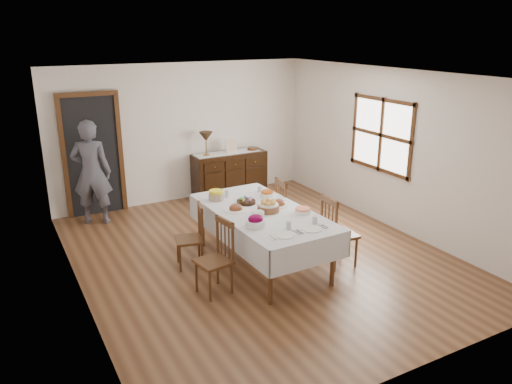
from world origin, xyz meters
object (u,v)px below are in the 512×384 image
chair_left_far (192,236)px  sideboard (230,174)px  person (91,169)px  chair_right_near (336,231)px  table_lamp (206,137)px  chair_right_far (289,211)px  chair_left_near (217,257)px  dining_table (262,217)px

chair_left_far → sideboard: (1.81, 2.57, -0.02)m
chair_left_far → person: (-0.85, 2.35, 0.50)m
chair_right_near → person: (-2.61, 3.29, 0.44)m
chair_right_near → person: person is taller
chair_left_far → table_lamp: (1.32, 2.57, 0.78)m
chair_right_far → person: bearing=55.7°
sideboard → table_lamp: 0.93m
person → table_lamp: bearing=-150.2°
sideboard → table_lamp: size_ratio=3.16×
chair_right_far → table_lamp: 2.60m
sideboard → chair_right_near: bearing=-90.8°
chair_left_near → chair_right_near: 1.76m
chair_left_near → sideboard: chair_left_near is taller
chair_right_near → table_lamp: size_ratio=2.22×
dining_table → person: (-1.72, 2.77, 0.24)m
chair_left_far → sideboard: chair_left_far is taller
dining_table → chair_right_far: (0.75, 0.50, -0.20)m
chair_left_near → chair_right_far: size_ratio=0.94×
person → sideboard: bearing=-151.1°
dining_table → person: bearing=120.6°
dining_table → sideboard: sideboard is taller
dining_table → person: size_ratio=1.24×
person → table_lamp: 2.21m
dining_table → chair_right_far: size_ratio=2.34×
chair_left_far → chair_left_near: bearing=14.2°
chair_left_near → chair_right_near: size_ratio=0.93×
chair_right_far → sideboard: (0.18, 2.49, -0.07)m
table_lamp → chair_left_near: bearing=-111.4°
person → table_lamp: person is taller
dining_table → table_lamp: (0.45, 2.98, 0.52)m
chair_right_near → sideboard: bearing=3.3°
chair_right_near → chair_left_far: bearing=66.0°
sideboard → chair_left_far: bearing=-125.1°
chair_left_near → chair_right_far: chair_right_far is taller
dining_table → person: person is taller
chair_right_near → table_lamp: table_lamp is taller
dining_table → sideboard: (0.93, 2.99, -0.27)m
dining_table → chair_left_near: chair_left_near is taller
sideboard → person: 2.72m
chair_left_near → chair_right_far: bearing=110.2°
chair_left_far → person: 2.55m
chair_left_far → table_lamp: 2.99m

